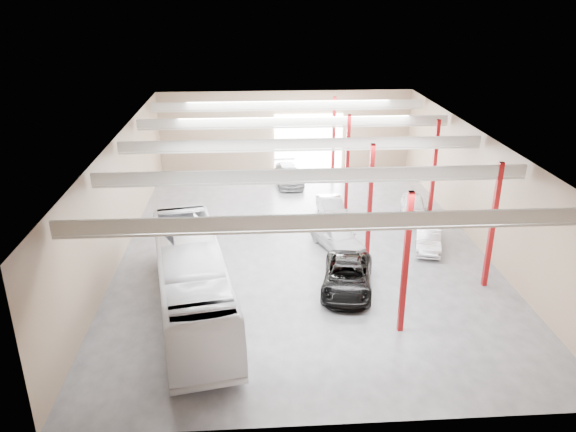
{
  "coord_description": "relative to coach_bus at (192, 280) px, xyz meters",
  "views": [
    {
      "loc": [
        -3.03,
        -32.3,
        15.05
      ],
      "look_at": [
        -0.91,
        -0.64,
        2.2
      ],
      "focal_mm": 35.0,
      "sensor_mm": 36.0,
      "label": 1
    }
  ],
  "objects": [
    {
      "name": "black_sedan",
      "position": [
        8.04,
        1.78,
        -1.06
      ],
      "size": [
        3.68,
        6.02,
        1.56
      ],
      "primitive_type": "imported",
      "rotation": [
        0.0,
        0.0,
        -0.21
      ],
      "color": "black",
      "rests_on": "ground"
    },
    {
      "name": "car_row_a",
      "position": [
        8.27,
        6.98,
        -1.02
      ],
      "size": [
        3.44,
        5.17,
        1.64
      ],
      "primitive_type": "imported",
      "rotation": [
        0.0,
        0.0,
        0.34
      ],
      "color": "silver",
      "rests_on": "ground"
    },
    {
      "name": "car_row_b",
      "position": [
        8.62,
        12.18,
        -1.14
      ],
      "size": [
        1.79,
        4.36,
        1.4
      ],
      "primitive_type": "imported",
      "rotation": [
        0.0,
        0.0,
        0.07
      ],
      "color": "#B5B5BA",
      "rests_on": "ground"
    },
    {
      "name": "car_row_c",
      "position": [
        6.09,
        19.78,
        -1.09
      ],
      "size": [
        2.48,
        5.31,
        1.5
      ],
      "primitive_type": "imported",
      "rotation": [
        0.0,
        0.0,
        0.07
      ],
      "color": "gray",
      "rests_on": "ground"
    },
    {
      "name": "car_right_far",
      "position": [
        14.42,
        11.84,
        -1.11
      ],
      "size": [
        2.65,
        4.58,
        1.46
      ],
      "primitive_type": "imported",
      "rotation": [
        0.0,
        0.0,
        -0.23
      ],
      "color": "white",
      "rests_on": "ground"
    },
    {
      "name": "car_right_near",
      "position": [
        13.91,
        6.64,
        -1.15
      ],
      "size": [
        2.5,
        4.4,
        1.37
      ],
      "primitive_type": "imported",
      "rotation": [
        0.0,
        0.0,
        -0.27
      ],
      "color": "silver",
      "rests_on": "ground"
    },
    {
      "name": "coach_bus",
      "position": [
        0.0,
        0.0,
        0.0
      ],
      "size": [
        5.46,
        13.55,
        3.68
      ],
      "primitive_type": "imported",
      "rotation": [
        0.0,
        0.0,
        0.18
      ],
      "color": "white",
      "rests_on": "ground"
    },
    {
      "name": "depot_shell",
      "position": [
        6.25,
        8.26,
        3.14
      ],
      "size": [
        22.12,
        32.12,
        7.06
      ],
      "color": "#4A4A4F",
      "rests_on": "ground"
    }
  ]
}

